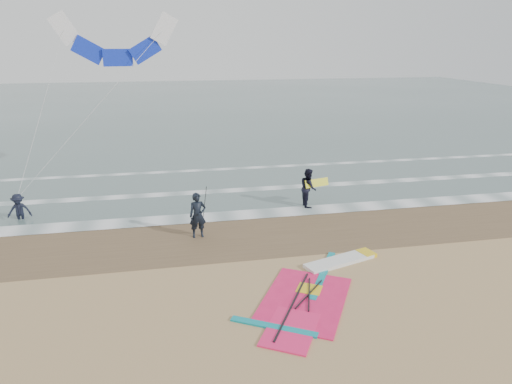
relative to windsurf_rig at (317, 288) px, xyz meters
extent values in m
plane|color=tan|center=(-1.17, -1.02, -0.04)|extent=(120.00, 120.00, 0.00)
cube|color=#47605E|center=(-1.17, 46.98, -0.03)|extent=(120.00, 80.00, 0.02)
cube|color=brown|center=(-1.17, 4.98, -0.04)|extent=(120.00, 5.00, 0.01)
cube|color=white|center=(-1.17, 7.18, -0.01)|extent=(120.00, 1.20, 0.02)
cube|color=white|center=(-1.17, 10.98, -0.01)|extent=(120.00, 0.70, 0.02)
cube|color=white|center=(-1.17, 15.48, -0.01)|extent=(120.00, 0.50, 0.01)
cube|color=white|center=(1.43, 1.69, 0.03)|extent=(2.89, 1.53, 0.14)
cube|color=yellow|center=(2.67, 2.08, 0.03)|extent=(0.69, 0.80, 0.15)
cube|color=#FF2060|center=(-0.59, -0.56, -0.02)|extent=(3.94, 4.36, 0.05)
cube|color=#FF2060|center=(-1.44, -2.03, -0.01)|extent=(2.18, 2.43, 0.05)
cube|color=#0C8C99|center=(0.53, 0.90, -0.01)|extent=(2.01, 3.24, 0.06)
cube|color=#0C8C99|center=(-1.89, -1.80, -0.01)|extent=(2.37, 1.51, 0.06)
cube|color=yellow|center=(-0.26, 0.00, -0.01)|extent=(1.02, 0.98, 0.06)
cylinder|color=black|center=(-1.04, -0.79, 0.02)|extent=(2.08, 3.54, 0.07)
cylinder|color=black|center=(-0.37, -0.34, 0.04)|extent=(1.39, 1.54, 0.05)
cylinder|color=black|center=(-0.37, -0.34, 0.04)|extent=(0.67, 1.94, 0.05)
imported|color=black|center=(-3.54, 5.08, 0.92)|extent=(0.75, 0.53, 1.93)
imported|color=black|center=(2.10, 7.84, 0.93)|extent=(0.78, 0.97, 1.93)
imported|color=black|center=(-11.46, 8.54, 0.77)|extent=(1.07, 0.64, 1.61)
cylinder|color=black|center=(-3.24, 5.08, 1.37)|extent=(0.17, 0.86, 1.82)
cube|color=yellow|center=(2.50, 7.74, 1.18)|extent=(1.30, 0.51, 0.39)
cube|color=white|center=(-9.45, 13.45, 8.43)|extent=(1.55, 0.27, 1.78)
cube|color=#122BC2|center=(-8.39, 13.45, 7.37)|extent=(1.78, 0.29, 1.55)
cube|color=#122BC2|center=(-6.94, 13.45, 6.98)|extent=(1.54, 0.27, 0.90)
cube|color=#122BC2|center=(-5.49, 13.45, 7.37)|extent=(1.78, 0.29, 1.55)
cube|color=white|center=(-4.42, 13.45, 8.43)|extent=(1.55, 0.27, 1.78)
cylinder|color=beige|center=(-10.46, 11.00, 4.72)|extent=(2.03, 4.93, 7.43)
cylinder|color=beige|center=(-7.94, 11.00, 4.72)|extent=(7.05, 4.93, 7.43)
camera|label=1|loc=(-4.52, -12.72, 7.77)|focal=32.00mm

